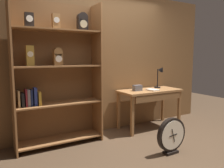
# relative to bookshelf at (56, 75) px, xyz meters

# --- Properties ---
(ground_plane) EXTENTS (10.00, 10.00, 0.00)m
(ground_plane) POSITION_rel_bookshelf_xyz_m (0.97, -1.08, -1.12)
(ground_plane) COLOR #4C3826
(back_wood_panel) EXTENTS (4.80, 0.05, 2.60)m
(back_wood_panel) POSITION_rel_bookshelf_xyz_m (0.97, 0.26, 0.18)
(back_wood_panel) COLOR brown
(back_wood_panel) RESTS_ON ground
(bookshelf) EXTENTS (1.34, 0.39, 2.24)m
(bookshelf) POSITION_rel_bookshelf_xyz_m (0.00, 0.00, 0.00)
(bookshelf) COLOR brown
(bookshelf) RESTS_ON ground
(workbench) EXTENTS (1.24, 0.57, 0.76)m
(workbench) POSITION_rel_bookshelf_xyz_m (1.80, -0.11, -0.46)
(workbench) COLOR #9E6B3D
(workbench) RESTS_ON ground
(desk_lamp) EXTENTS (0.18, 0.19, 0.46)m
(desk_lamp) POSITION_rel_bookshelf_xyz_m (2.14, 0.00, -0.07)
(desk_lamp) COLOR black
(desk_lamp) RESTS_ON workbench
(toolbox_small) EXTENTS (0.17, 0.10, 0.11)m
(toolbox_small) POSITION_rel_bookshelf_xyz_m (1.52, -0.06, -0.31)
(toolbox_small) COLOR #595960
(toolbox_small) RESTS_ON workbench
(open_repair_manual) EXTENTS (0.18, 0.23, 0.02)m
(open_repair_manual) POSITION_rel_bookshelf_xyz_m (1.79, -0.18, -0.35)
(open_repair_manual) COLOR silver
(open_repair_manual) RESTS_ON workbench
(round_clock_large) EXTENTS (0.49, 0.11, 0.53)m
(round_clock_large) POSITION_rel_bookshelf_xyz_m (1.32, -1.17, -0.85)
(round_clock_large) COLOR black
(round_clock_large) RESTS_ON ground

